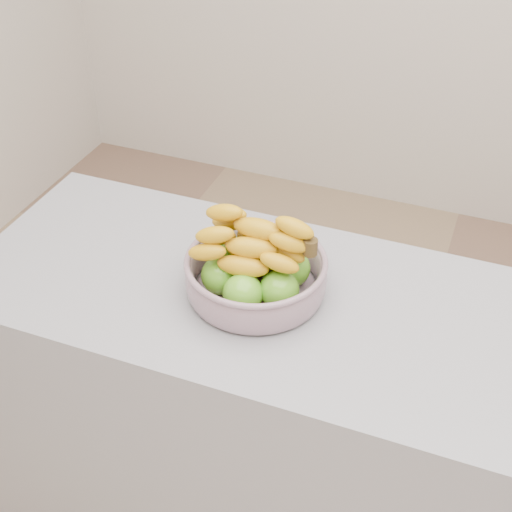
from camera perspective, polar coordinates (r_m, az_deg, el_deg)
The scene contains 2 objects.
counter at distance 1.88m, azimuth 9.54°, elevation -15.70°, with size 2.00×0.60×0.90m, color gray.
fruit_bowl at distance 1.57m, azimuth -0.01°, elevation -1.13°, with size 0.32×0.32×0.20m.
Camera 1 is at (0.12, -1.04, 1.93)m, focal length 50.00 mm.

